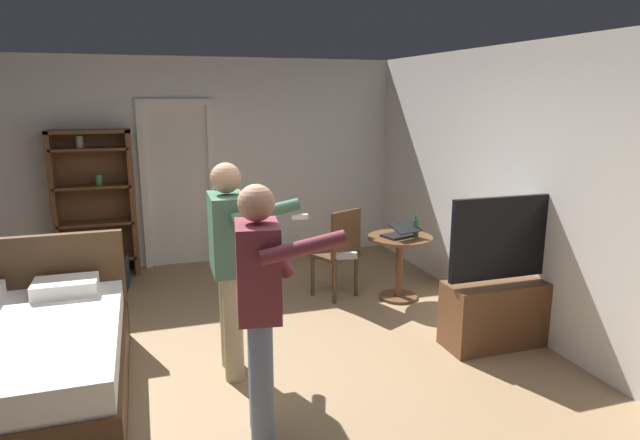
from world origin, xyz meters
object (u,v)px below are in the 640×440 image
person_blue_shirt (261,298)px  suitcase_dark (107,274)px  bookshelf (95,198)px  wooden_chair (339,250)px  bed (5,363)px  tv_flatscreen (508,301)px  suitcase_small (92,270)px  side_table (400,256)px  laptop (401,233)px  bottle_on_table (416,228)px  person_striped_shirt (230,254)px

person_blue_shirt → suitcase_dark: size_ratio=3.59×
bookshelf → wooden_chair: bearing=-33.0°
bed → bookshelf: size_ratio=1.11×
bookshelf → tv_flatscreen: 4.83m
person_blue_shirt → suitcase_dark: person_blue_shirt is taller
suitcase_dark → tv_flatscreen: bearing=-31.7°
suitcase_small → bed: bearing=-102.9°
bookshelf → side_table: bearing=-30.8°
laptop → side_table: bearing=66.9°
side_table → bottle_on_table: bearing=-29.7°
bed → side_table: bearing=15.7°
bed → laptop: 3.75m
bed → wooden_chair: bed is taller
side_table → laptop: size_ratio=1.74×
suitcase_small → person_blue_shirt: bearing=-73.1°
wooden_chair → suitcase_dark: size_ratio=2.13×
bookshelf → suitcase_dark: (0.10, -0.58, -0.78)m
side_table → laptop: 0.28m
suitcase_dark → suitcase_small: size_ratio=0.95×
laptop → person_striped_shirt: 2.24m
suitcase_small → person_striped_shirt: bearing=-67.5°
laptop → suitcase_dark: laptop is taller
person_striped_shirt → bed: bearing=177.7°
bed → suitcase_small: bearing=80.6°
bed → suitcase_small: 2.48m
side_table → suitcase_dark: (-3.05, 1.29, -0.29)m
bookshelf → wooden_chair: (2.54, -1.65, -0.42)m
suitcase_dark → suitcase_small: suitcase_small is taller
person_striped_shirt → laptop: bearing=27.9°
laptop → person_blue_shirt: bearing=-134.5°
bottle_on_table → wooden_chair: size_ratio=0.24×
bottle_on_table → suitcase_dark: (-3.19, 1.37, -0.61)m
wooden_chair → person_blue_shirt: 2.62m
laptop → suitcase_dark: bearing=156.2°
side_table → bottle_on_table: (0.14, -0.08, 0.32)m
side_table → person_striped_shirt: person_striped_shirt is taller
person_striped_shirt → tv_flatscreen: bearing=-5.4°
bookshelf → laptop: (3.13, -1.92, -0.21)m
tv_flatscreen → side_table: size_ratio=1.93×
tv_flatscreen → suitcase_small: (-3.64, 2.74, -0.20)m
bookshelf → laptop: 3.68m
bed → wooden_chair: (3.01, 1.24, 0.24)m
tv_flatscreen → person_striped_shirt: (-2.41, 0.23, 0.58)m
bed → suitcase_small: (0.40, 2.44, -0.10)m
laptop → person_blue_shirt: (-1.92, -1.95, 0.20)m
suitcase_small → laptop: bearing=-28.2°
bookshelf → suitcase_dark: bookshelf is taller
side_table → bottle_on_table: bottle_on_table is taller
side_table → wooden_chair: size_ratio=0.71×
bottle_on_table → suitcase_small: size_ratio=0.48×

